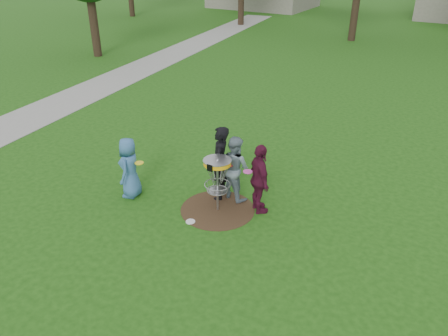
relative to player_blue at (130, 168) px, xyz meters
The scene contains 10 objects.
ground 2.42m from the player_blue, 13.21° to the left, with size 100.00×100.00×0.00m, color #19470F.
dirt_patch 2.42m from the player_blue, 13.21° to the left, with size 1.80×1.80×0.01m, color #47331E.
concrete_path 11.56m from the player_blue, 132.34° to the left, with size 2.20×40.00×0.02m, color #9E9E99.
player_blue is the anchor object (origin of this frame).
player_black 2.24m from the player_blue, 28.90° to the left, with size 0.69×0.45×1.89m, color black.
player_grey 2.60m from the player_blue, 28.93° to the left, with size 0.80×0.63×1.65m, color gray.
player_maroon 3.25m from the player_blue, 17.57° to the left, with size 1.01×0.42×1.73m, color #4E112A.
disc_on_grass 2.13m from the player_blue, ahead, with size 0.22×0.22×0.02m, color silver.
disc_golf_basket 2.31m from the player_blue, 13.20° to the left, with size 0.66×0.67×1.38m.
held_discs 2.01m from the player_blue, 20.05° to the left, with size 2.80×1.14×0.22m.
Camera 1 is at (4.67, -7.56, 5.79)m, focal length 35.00 mm.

